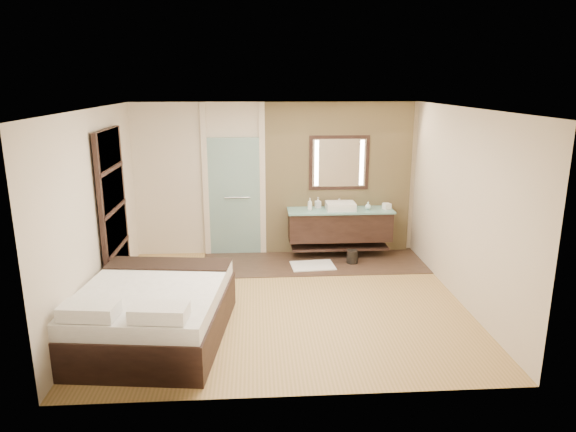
{
  "coord_description": "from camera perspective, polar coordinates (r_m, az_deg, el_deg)",
  "views": [
    {
      "loc": [
        -0.38,
        -6.72,
        3.04
      ],
      "look_at": [
        0.1,
        0.6,
        1.11
      ],
      "focal_mm": 32.0,
      "sensor_mm": 36.0,
      "label": 1
    }
  ],
  "objects": [
    {
      "name": "stone_wall",
      "position": [
        9.21,
        5.6,
        4.11
      ],
      "size": [
        2.6,
        0.08,
        2.7
      ],
      "primitive_type": "cube",
      "color": "tan",
      "rests_on": "floor"
    },
    {
      "name": "soap_bottle_c",
      "position": [
        9.07,
        8.88,
        1.14
      ],
      "size": [
        0.13,
        0.13,
        0.13
      ],
      "primitive_type": "imported",
      "rotation": [
        0.0,
        0.0,
        0.24
      ],
      "color": "silver",
      "rests_on": "vanity"
    },
    {
      "name": "frosted_door",
      "position": [
        9.13,
        -5.98,
        2.69
      ],
      "size": [
        1.1,
        0.12,
        2.7
      ],
      "color": "#BDF0E8",
      "rests_on": "floor"
    },
    {
      "name": "cup",
      "position": [
        9.25,
        10.77,
        1.17
      ],
      "size": [
        0.14,
        0.14,
        0.09
      ],
      "primitive_type": "imported",
      "rotation": [
        0.0,
        0.0,
        0.4
      ],
      "color": "silver",
      "rests_on": "vanity"
    },
    {
      "name": "tile_strip",
      "position": [
        8.91,
        2.82,
        -5.17
      ],
      "size": [
        3.8,
        1.3,
        0.01
      ],
      "primitive_type": "cube",
      "color": "#36251D",
      "rests_on": "floor"
    },
    {
      "name": "soap_bottle_a",
      "position": [
        8.92,
        2.45,
        1.33
      ],
      "size": [
        0.08,
        0.08,
        0.21
      ],
      "primitive_type": "imported",
      "rotation": [
        0.0,
        0.0,
        -0.03
      ],
      "color": "white",
      "rests_on": "vanity"
    },
    {
      "name": "bath_mat",
      "position": [
        8.72,
        2.75,
        -5.53
      ],
      "size": [
        0.76,
        0.56,
        0.02
      ],
      "primitive_type": "cube",
      "rotation": [
        0.0,
        0.0,
        0.08
      ],
      "color": "white",
      "rests_on": "floor"
    },
    {
      "name": "vanity",
      "position": [
        9.1,
        5.77,
        -1.0
      ],
      "size": [
        1.85,
        0.55,
        0.88
      ],
      "color": "black",
      "rests_on": "stone_wall"
    },
    {
      "name": "mirror_unit",
      "position": [
        9.1,
        5.7,
        5.9
      ],
      "size": [
        1.06,
        0.04,
        0.96
      ],
      "color": "black",
      "rests_on": "stone_wall"
    },
    {
      "name": "tissue_box",
      "position": [
        9.16,
        10.92,
        1.07
      ],
      "size": [
        0.15,
        0.15,
        0.1
      ],
      "primitive_type": "cube",
      "rotation": [
        0.0,
        0.0,
        0.33
      ],
      "color": "white",
      "rests_on": "vanity"
    },
    {
      "name": "waste_bin",
      "position": [
        8.89,
        7.15,
        -4.54
      ],
      "size": [
        0.22,
        0.22,
        0.24
      ],
      "primitive_type": "cylinder",
      "rotation": [
        0.0,
        0.0,
        -0.15
      ],
      "color": "black",
      "rests_on": "floor"
    },
    {
      "name": "floor",
      "position": [
        7.38,
        -0.46,
        -9.56
      ],
      "size": [
        5.0,
        5.0,
        0.0
      ],
      "primitive_type": "plane",
      "color": "#A27F44",
      "rests_on": "ground"
    },
    {
      "name": "soap_bottle_b",
      "position": [
        9.07,
        3.34,
        1.48
      ],
      "size": [
        0.11,
        0.11,
        0.19
      ],
      "primitive_type": "imported",
      "rotation": [
        0.0,
        0.0,
        0.39
      ],
      "color": "#B2B2B2",
      "rests_on": "vanity"
    },
    {
      "name": "bed",
      "position": [
        6.52,
        -14.87,
        -10.27
      ],
      "size": [
        1.93,
        2.3,
        0.81
      ],
      "rotation": [
        0.0,
        0.0,
        -0.12
      ],
      "color": "black",
      "rests_on": "floor"
    },
    {
      "name": "shoji_partition",
      "position": [
        7.82,
        -18.79,
        0.42
      ],
      "size": [
        0.06,
        1.2,
        2.4
      ],
      "color": "black",
      "rests_on": "floor"
    }
  ]
}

